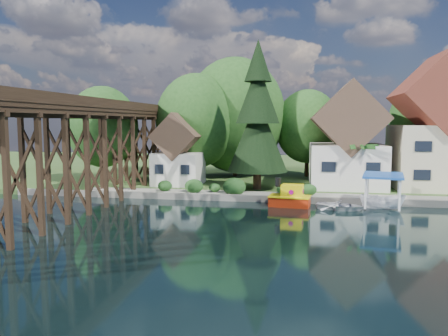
{
  "coord_description": "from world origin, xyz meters",
  "views": [
    {
      "loc": [
        1.98,
        -31.65,
        7.32
      ],
      "look_at": [
        -4.48,
        6.0,
        3.3
      ],
      "focal_mm": 35.0,
      "sensor_mm": 36.0,
      "label": 1
    }
  ],
  "objects": [
    {
      "name": "ground",
      "position": [
        0.0,
        0.0,
        0.0
      ],
      "size": [
        140.0,
        140.0,
        0.0
      ],
      "primitive_type": "plane",
      "color": "black",
      "rests_on": "ground"
    },
    {
      "name": "bank",
      "position": [
        0.0,
        34.0,
        0.25
      ],
      "size": [
        140.0,
        52.0,
        0.5
      ],
      "primitive_type": "cube",
      "color": "#344E1F",
      "rests_on": "ground"
    },
    {
      "name": "seawall",
      "position": [
        4.0,
        8.0,
        0.31
      ],
      "size": [
        60.0,
        0.4,
        0.62
      ],
      "primitive_type": "cube",
      "color": "slate",
      "rests_on": "ground"
    },
    {
      "name": "promenade",
      "position": [
        6.0,
        9.3,
        0.53
      ],
      "size": [
        50.0,
        2.6,
        0.06
      ],
      "primitive_type": "cube",
      "color": "gray",
      "rests_on": "bank"
    },
    {
      "name": "trestle_bridge",
      "position": [
        -16.0,
        5.17,
        5.35
      ],
      "size": [
        4.12,
        44.18,
        9.3
      ],
      "color": "black",
      "rests_on": "ground"
    },
    {
      "name": "house_left",
      "position": [
        7.0,
        16.0,
        5.14
      ],
      "size": [
        7.64,
        8.64,
        11.02
      ],
      "color": "white",
      "rests_on": "bank"
    },
    {
      "name": "house_center",
      "position": [
        16.0,
        16.5,
        6.42
      ],
      "size": [
        8.65,
        9.18,
        13.89
      ],
      "color": "beige",
      "rests_on": "bank"
    },
    {
      "name": "shed",
      "position": [
        -11.0,
        14.5,
        3.83
      ],
      "size": [
        5.09,
        5.4,
        7.85
      ],
      "color": "white",
      "rests_on": "bank"
    },
    {
      "name": "bg_trees",
      "position": [
        1.0,
        21.25,
        7.29
      ],
      "size": [
        49.9,
        13.3,
        10.57
      ],
      "color": "#382314",
      "rests_on": "bank"
    },
    {
      "name": "shrubs",
      "position": [
        -4.6,
        9.26,
        1.23
      ],
      "size": [
        15.76,
        2.47,
        1.7
      ],
      "color": "#1E4619",
      "rests_on": "bank"
    },
    {
      "name": "conifer",
      "position": [
        -2.15,
        12.51,
        7.73
      ],
      "size": [
        6.1,
        6.1,
        15.01
      ],
      "color": "#382314",
      "rests_on": "bank"
    },
    {
      "name": "palm_tree",
      "position": [
        7.78,
        12.41,
        4.84
      ],
      "size": [
        3.72,
        3.72,
        4.97
      ],
      "color": "#382314",
      "rests_on": "bank"
    },
    {
      "name": "tugboat",
      "position": [
        1.32,
        6.27,
        0.77
      ],
      "size": [
        3.76,
        2.39,
        2.57
      ],
      "color": "red",
      "rests_on": "ground"
    },
    {
      "name": "boat_white_a",
      "position": [
        5.5,
        5.63,
        0.41
      ],
      "size": [
        4.56,
        3.74,
        0.82
      ],
      "primitive_type": "imported",
      "rotation": [
        0.0,
        0.0,
        1.32
      ],
      "color": "silver",
      "rests_on": "ground"
    },
    {
      "name": "boat_canopy",
      "position": [
        9.03,
        6.46,
        1.27
      ],
      "size": [
        3.96,
        5.11,
        2.96
      ],
      "color": "white",
      "rests_on": "ground"
    }
  ]
}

